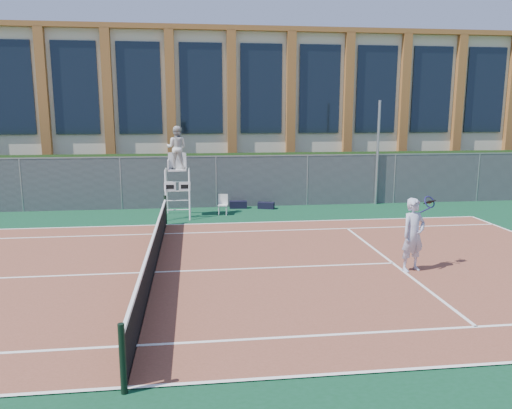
{
  "coord_description": "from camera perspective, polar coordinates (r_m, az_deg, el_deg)",
  "views": [
    {
      "loc": [
        1.11,
        -12.5,
        4.1
      ],
      "look_at": [
        3.01,
        3.0,
        1.18
      ],
      "focal_mm": 35.0,
      "sensor_mm": 36.0,
      "label": 1
    }
  ],
  "objects": [
    {
      "name": "building",
      "position": [
        30.46,
        -9.25,
        10.55
      ],
      "size": [
        45.0,
        10.6,
        8.22
      ],
      "color": "beige",
      "rests_on": "ground"
    },
    {
      "name": "steel_pole",
      "position": [
        22.73,
        13.72,
        5.73
      ],
      "size": [
        0.12,
        0.12,
        4.57
      ],
      "primitive_type": "cylinder",
      "color": "#9EA0A5",
      "rests_on": "ground"
    },
    {
      "name": "sports_bag_far",
      "position": [
        21.27,
        1.16,
        -0.11
      ],
      "size": [
        0.75,
        0.51,
        0.27
      ],
      "primitive_type": "cube",
      "rotation": [
        0.0,
        0.0,
        -0.34
      ],
      "color": "black",
      "rests_on": "apron"
    },
    {
      "name": "tennis_net",
      "position": [
        13.04,
        -11.66,
        -5.48
      ],
      "size": [
        0.1,
        11.3,
        1.1
      ],
      "color": "black",
      "rests_on": "ground"
    },
    {
      "name": "fence",
      "position": [
        21.53,
        -9.9,
        2.44
      ],
      "size": [
        40.0,
        0.06,
        2.2
      ],
      "primitive_type": null,
      "color": "#595E60",
      "rests_on": "ground"
    },
    {
      "name": "tennis_player",
      "position": [
        13.42,
        17.54,
        -3.31
      ],
      "size": [
        1.1,
        0.79,
        1.9
      ],
      "color": "#A9B0CB",
      "rests_on": "tennis_court"
    },
    {
      "name": "ground",
      "position": [
        13.2,
        -11.58,
        -7.72
      ],
      "size": [
        120.0,
        120.0,
        0.0
      ],
      "primitive_type": "plane",
      "color": "#233814"
    },
    {
      "name": "sports_bag_near",
      "position": [
        21.36,
        -2.05,
        -0.01
      ],
      "size": [
        0.76,
        0.35,
        0.32
      ],
      "primitive_type": "cube",
      "rotation": [
        0.0,
        0.0,
        -0.08
      ],
      "color": "black",
      "rests_on": "apron"
    },
    {
      "name": "umpire_chair",
      "position": [
        19.61,
        -9.05,
        6.15
      ],
      "size": [
        1.0,
        1.54,
        3.59
      ],
      "color": "white",
      "rests_on": "ground"
    },
    {
      "name": "plastic_chair",
      "position": [
        20.06,
        -3.8,
        0.2
      ],
      "size": [
        0.43,
        0.43,
        0.82
      ],
      "color": "silver",
      "rests_on": "apron"
    },
    {
      "name": "hedge",
      "position": [
        22.72,
        -9.75,
        2.86
      ],
      "size": [
        40.0,
        1.4,
        2.2
      ],
      "primitive_type": "cube",
      "color": "black",
      "rests_on": "ground"
    },
    {
      "name": "apron",
      "position": [
        14.15,
        -11.27,
        -6.43
      ],
      "size": [
        36.0,
        20.0,
        0.01
      ],
      "primitive_type": "cube",
      "color": "#0D3C20",
      "rests_on": "ground"
    },
    {
      "name": "tennis_court",
      "position": [
        13.19,
        -11.58,
        -7.63
      ],
      "size": [
        23.77,
        10.97,
        0.02
      ],
      "primitive_type": "cube",
      "color": "brown",
      "rests_on": "apron"
    }
  ]
}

